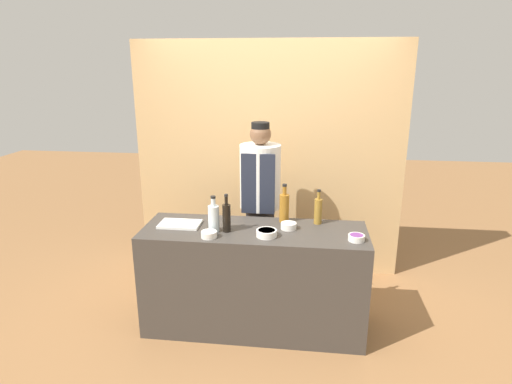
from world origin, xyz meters
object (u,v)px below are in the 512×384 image
Objects in this scene: sauce_bowl_orange at (289,226)px; bottle_soy at (227,217)px; bottle_amber at (284,207)px; bottle_vinegar at (318,210)px; bottle_clear at (214,218)px; sauce_bowl_white at (209,234)px; cutting_board at (180,224)px; sauce_bowl_red at (267,233)px; chef_center at (260,204)px; sauce_bowl_purple at (356,237)px.

sauce_bowl_orange is 0.51m from bottle_soy.
bottle_vinegar is (0.28, -0.01, -0.01)m from bottle_amber.
bottle_amber is at bearing 28.00° from bottle_clear.
sauce_bowl_white is 0.37× the size of bottle_amber.
bottle_clear is (-0.82, -0.28, -0.00)m from bottle_vinegar.
bottle_vinegar and bottle_clear have the same top height.
sauce_bowl_orange is 0.38× the size of bottle_amber.
sauce_bowl_orange reaches higher than cutting_board.
cutting_board is 0.34m from bottle_clear.
cutting_board is at bearing 168.46° from sauce_bowl_red.
sauce_bowl_white is at bearing -157.18° from sauce_bowl_orange.
cutting_board is at bearing 168.24° from bottle_soy.
bottle_soy is (-0.49, -0.11, 0.09)m from sauce_bowl_orange.
bottle_vinegar is at bearing -37.73° from chef_center.
bottle_clear is at bearing 172.68° from sauce_bowl_red.
cutting_board is (-0.90, -0.03, -0.02)m from sauce_bowl_orange.
bottle_amber reaches higher than sauce_bowl_white.
sauce_bowl_white is at bearing -142.96° from bottle_amber.
bottle_vinegar is 1.00× the size of bottle_clear.
bottle_clear is at bearing 177.07° from sauce_bowl_purple.
bottle_amber reaches higher than sauce_bowl_red.
sauce_bowl_orange reaches higher than sauce_bowl_white.
bottle_soy is at bearing 50.91° from sauce_bowl_white.
sauce_bowl_orange is 0.08× the size of chef_center.
sauce_bowl_orange is at bearing -62.34° from chef_center.
bottle_amber is at bearing 12.74° from cutting_board.
sauce_bowl_purple is 0.67m from bottle_amber.
cutting_board is 0.20× the size of chef_center.
sauce_bowl_purple is 0.07× the size of chef_center.
bottle_amber is at bearing -58.11° from chef_center.
bottle_clear is at bearing -152.00° from bottle_amber.
sauce_bowl_orange is 1.04× the size of sauce_bowl_white.
bottle_vinegar is 0.68m from chef_center.
sauce_bowl_red is 0.37m from bottle_amber.
sauce_bowl_red is 0.75m from chef_center.
bottle_soy is at bearing 5.57° from bottle_clear.
cutting_board is 0.84m from chef_center.
sauce_bowl_purple is at bearing -42.37° from chef_center.
sauce_bowl_white is 0.42× the size of bottle_clear.
sauce_bowl_purple is 0.42× the size of bottle_vinegar.
cutting_board is 1.13× the size of bottle_vinegar.
sauce_bowl_white is 0.39× the size of bottle_soy.
sauce_bowl_red reaches higher than sauce_bowl_purple.
bottle_amber is at bearing 177.63° from bottle_vinegar.
sauce_bowl_white is at bearing -170.37° from sauce_bowl_red.
bottle_vinegar is (0.40, 0.33, 0.09)m from sauce_bowl_red.
bottle_clear is at bearing 84.98° from sauce_bowl_white.
chef_center is at bearing 69.56° from sauce_bowl_white.
bottle_vinegar is 0.87m from bottle_clear.
sauce_bowl_purple is 1.11m from bottle_clear.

